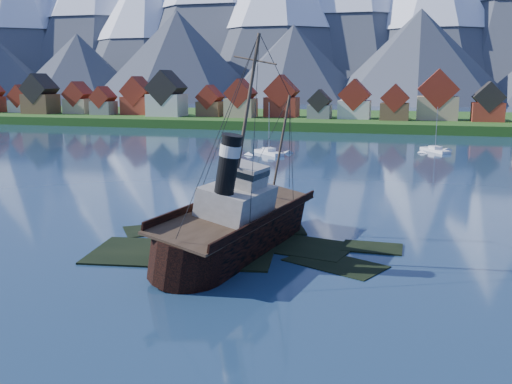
# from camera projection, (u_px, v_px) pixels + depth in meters

# --- Properties ---
(ground) EXTENTS (1400.00, 1400.00, 0.00)m
(ground) POSITION_uv_depth(u_px,v_px,m) (217.00, 251.00, 57.43)
(ground) COLOR navy
(ground) RESTS_ON ground
(shoal) EXTENTS (31.71, 21.24, 1.14)m
(shoal) POSITION_uv_depth(u_px,v_px,m) (241.00, 249.00, 59.07)
(shoal) COLOR black
(shoal) RESTS_ON ground
(shore_bank) EXTENTS (600.00, 80.00, 3.20)m
(shore_bank) POSITION_uv_depth(u_px,v_px,m) (363.00, 124.00, 218.17)
(shore_bank) COLOR #234012
(shore_bank) RESTS_ON ground
(seawall) EXTENTS (600.00, 2.50, 2.00)m
(seawall) POSITION_uv_depth(u_px,v_px,m) (353.00, 133.00, 182.24)
(seawall) COLOR #3F3D38
(seawall) RESTS_ON ground
(town) EXTENTS (250.96, 16.69, 17.30)m
(town) POSITION_uv_depth(u_px,v_px,m) (268.00, 101.00, 208.18)
(town) COLOR maroon
(town) RESTS_ON ground
(tugboat_wreck) EXTENTS (6.57, 28.29, 22.42)m
(tugboat_wreck) POSITION_uv_depth(u_px,v_px,m) (239.00, 220.00, 58.13)
(tugboat_wreck) COLOR black
(tugboat_wreck) RESTS_ON ground
(sailboat_c) EXTENTS (8.40, 8.55, 12.36)m
(sailboat_c) POSITION_uv_depth(u_px,v_px,m) (269.00, 153.00, 130.16)
(sailboat_c) COLOR white
(sailboat_c) RESTS_ON ground
(sailboat_e) EXTENTS (6.94, 9.36, 11.02)m
(sailboat_e) POSITION_uv_depth(u_px,v_px,m) (435.00, 151.00, 134.75)
(sailboat_e) COLOR white
(sailboat_e) RESTS_ON ground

